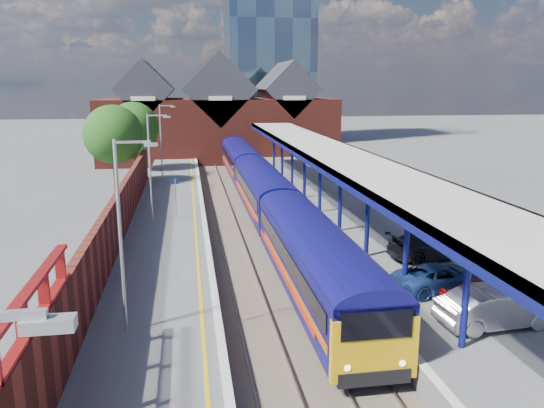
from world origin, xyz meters
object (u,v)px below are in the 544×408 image
Objects in this scene: train at (250,171)px; parked_car_silver at (496,308)px; lamp_post_c at (152,161)px; lamp_post_d at (162,137)px; parked_car_red at (499,297)px; parked_car_blue at (440,277)px; parked_car_dark at (434,245)px; lamp_post_b at (124,226)px; platform_sign at (175,190)px.

train is 30.99m from parked_car_silver.
lamp_post_c is 16.00m from lamp_post_d.
parked_car_red reaches higher than parked_car_blue.
train is 30.32m from parked_car_red.
lamp_post_d reaches higher than parked_car_dark.
parked_car_red is at bearing -78.33° from train.
lamp_post_b reaches higher than parked_car_silver.
parked_car_red is (6.13, -29.69, -0.35)m from train.
parked_car_red is (13.99, -32.92, -3.22)m from lamp_post_d.
lamp_post_c is 22.19m from parked_car_red.
parked_car_silver is at bearing -7.31° from lamp_post_b.
lamp_post_b is at bearing 87.45° from parked_car_blue.
lamp_post_c is 1.45× the size of parked_car_dark.
lamp_post_d is 36.42m from parked_car_silver.
lamp_post_b is at bearing 78.16° from parked_car_silver.
platform_sign is at bearing 85.67° from lamp_post_b.
parked_car_dark is at bearing -33.95° from lamp_post_c.
parked_car_blue is (-1.00, 2.92, -0.19)m from parked_car_red.
lamp_post_d is at bearing 90.00° from lamp_post_c.
parked_car_silver is 7.93m from parked_car_dark.
lamp_post_b is 16.25m from parked_car_dark.
lamp_post_d reaches higher than parked_car_silver.
lamp_post_b is 1.00× the size of lamp_post_d.
parked_car_red is 1.08× the size of parked_car_blue.
parked_car_blue is at bearing 8.73° from lamp_post_b.
train is 8.96m from lamp_post_d.
train is 14.71× the size of parked_car_silver.
platform_sign is at bearing -121.08° from train.
parked_car_red is (13.99, -16.92, -3.22)m from lamp_post_c.
parked_car_dark is (1.31, 7.82, -0.04)m from parked_car_silver.
platform_sign reaches higher than parked_car_silver.
lamp_post_c is 1.68× the size of parked_car_blue.
parked_car_blue is (-0.39, 3.71, -0.16)m from parked_car_silver.
parked_car_dark is at bearing -6.94° from parked_car_red.
parked_car_silver is (13.38, -17.72, -3.25)m from lamp_post_c.
parked_car_red is (12.62, -18.92, -0.92)m from platform_sign.
lamp_post_d is 1.56× the size of parked_car_silver.
lamp_post_b reaches higher than parked_car_blue.
platform_sign is 22.76m from parked_car_red.
lamp_post_b is 32.00m from lamp_post_d.
parked_car_silver is (5.53, -30.49, -0.38)m from train.
lamp_post_b is 16.00m from lamp_post_c.
train is 23.68m from parked_car_dark.
lamp_post_b is at bearing 108.44° from parked_car_dark.
train is 9.41× the size of lamp_post_b.
lamp_post_c reaches higher than parked_car_dark.
parked_car_dark is 4.45m from parked_car_blue.
lamp_post_b is at bearing -90.00° from lamp_post_c.
platform_sign is at bearing 24.71° from parked_car_blue.
parked_car_red is at bearing -41.67° from parked_car_silver.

